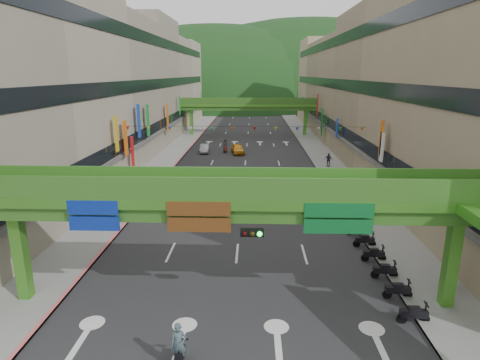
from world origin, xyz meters
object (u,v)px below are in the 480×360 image
scooter_rider_near (179,349)px  car_silver (204,149)px  car_yellow (238,149)px  pedestrian_red (452,272)px  overpass_near (251,214)px  scooter_rider_mid (269,205)px

scooter_rider_near → car_silver: size_ratio=0.56×
car_yellow → pedestrian_red: (13.48, -38.41, 0.22)m
overpass_near → car_yellow: bearing=93.1°
car_silver → scooter_rider_near: bearing=-88.5°
car_silver → overpass_near: bearing=-84.1°
scooter_rider_mid → car_yellow: size_ratio=0.49×
car_silver → car_yellow: car_yellow is taller
scooter_rider_mid → car_silver: bearing=107.3°
scooter_rider_mid → pedestrian_red: size_ratio=1.10×
scooter_rider_near → pedestrian_red: bearing=26.4°
overpass_near → scooter_rider_mid: size_ratio=13.48×
scooter_rider_mid → car_silver: scooter_rider_mid is taller
scooter_rider_near → pedestrian_red: scooter_rider_near is taller
overpass_near → scooter_rider_near: size_ratio=13.18×
scooter_rider_mid → overpass_near: bearing=-96.1°
overpass_near → car_silver: (-7.29, 41.65, -4.58)m
car_silver → pedestrian_red: (18.56, -39.04, 0.32)m
scooter_rider_near → car_yellow: (0.61, 45.41, -0.28)m
pedestrian_red → scooter_rider_near: bearing=-166.0°
scooter_rider_near → car_silver: bearing=95.5°
scooter_rider_mid → pedestrian_red: (9.80, -11.01, -0.13)m
car_yellow → overpass_near: bearing=-96.2°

